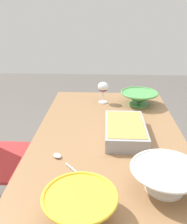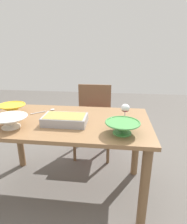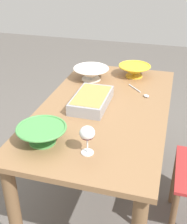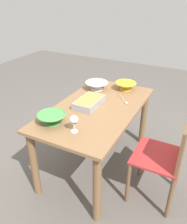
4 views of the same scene
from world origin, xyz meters
TOP-DOWN VIEW (x-y plane):
  - ground_plane at (0.00, 0.00)m, footprint 8.00×8.00m
  - dining_table at (0.00, 0.00)m, footprint 1.40×0.77m
  - wine_glass at (0.49, 0.04)m, footprint 0.07×0.07m
  - casserole_dish at (0.01, -0.08)m, footprint 0.35×0.20m
  - mixing_bowl at (-0.53, 0.10)m, footprint 0.24×0.24m
  - small_bowl at (-0.38, -0.20)m, footprint 0.26×0.26m
  - serving_bowl at (0.46, -0.21)m, footprint 0.25×0.25m
  - serving_spoon at (-0.23, 0.20)m, footprint 0.19×0.17m

SIDE VIEW (x-z plane):
  - ground_plane at x=0.00m, z-range 0.00..0.00m
  - dining_table at x=0.00m, z-range 0.24..0.96m
  - serving_spoon at x=-0.23m, z-range 0.72..0.74m
  - casserole_dish at x=0.01m, z-range 0.73..0.80m
  - mixing_bowl at x=-0.53m, z-range 0.73..0.82m
  - serving_bowl at x=0.46m, z-range 0.73..0.82m
  - small_bowl at x=-0.38m, z-range 0.73..0.82m
  - wine_glass at x=0.49m, z-range 0.75..0.90m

